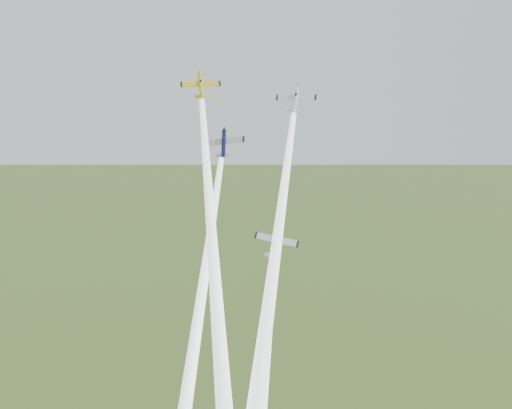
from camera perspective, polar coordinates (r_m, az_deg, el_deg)
name	(u,v)px	position (r m, az deg, el deg)	size (l,w,h in m)	color
plane_yellow	(201,85)	(109.60, -4.93, 10.50)	(6.79, 6.73, 1.06)	gold
smoke_trail_yellow	(216,292)	(89.38, -3.59, -7.76)	(2.62, 2.62, 68.46)	white
plane_navy	(224,143)	(108.60, -2.89, 5.48)	(7.10, 7.05, 1.11)	black
smoke_trail_navy	(191,369)	(91.65, -5.82, -14.32)	(2.62, 2.62, 70.78)	white
plane_silver_right	(296,99)	(108.81, 3.55, 9.34)	(6.85, 6.80, 1.07)	silver
smoke_trail_silver_right	(271,285)	(90.89, 1.37, -7.18)	(2.62, 2.62, 61.49)	white
plane_silver_low	(276,242)	(105.12, 1.79, -3.35)	(7.35, 7.29, 1.15)	#B6BEC5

